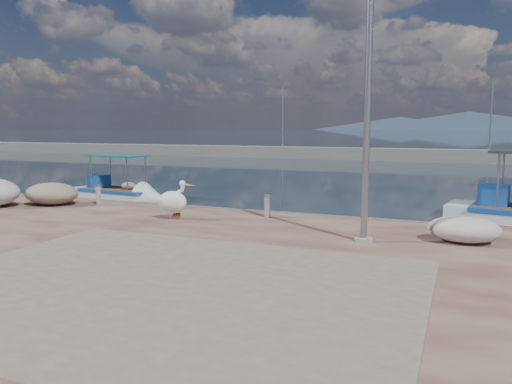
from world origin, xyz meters
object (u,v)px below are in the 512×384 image
(boat_left, at_px, (118,195))
(pelican, at_px, (173,201))
(lamp_post, at_px, (368,105))
(bollard_near, at_px, (267,205))

(boat_left, height_order, pelican, boat_left)
(pelican, height_order, lamp_post, lamp_post)
(lamp_post, height_order, bollard_near, lamp_post)
(boat_left, height_order, lamp_post, lamp_post)
(bollard_near, bearing_deg, boat_left, 154.72)
(pelican, relative_size, bollard_near, 1.71)
(pelican, bearing_deg, bollard_near, 20.97)
(boat_left, bearing_deg, bollard_near, -19.57)
(bollard_near, bearing_deg, lamp_post, -32.73)
(boat_left, xyz_separation_m, lamp_post, (12.40, -6.44, 3.61))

